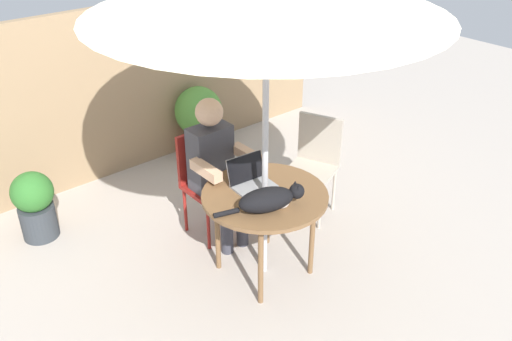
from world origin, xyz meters
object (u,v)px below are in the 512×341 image
person_seated (216,164)px  laptop (250,177)px  patio_table (265,201)px  chair_occupied (206,175)px  chair_empty (315,158)px  potted_plant_by_chair (199,117)px  cat (270,199)px  potted_plant_near_fence (35,204)px

person_seated → laptop: size_ratio=3.87×
patio_table → chair_occupied: size_ratio=1.03×
chair_occupied → chair_empty: 0.99m
chair_empty → potted_plant_by_chair: size_ratio=1.19×
chair_occupied → potted_plant_by_chair: chair_occupied is taller
laptop → potted_plant_by_chair: 1.98m
patio_table → potted_plant_by_chair: size_ratio=1.23×
cat → laptop: bearing=72.7°
patio_table → potted_plant_near_fence: patio_table is taller
person_seated → cat: size_ratio=2.02×
chair_empty → laptop: size_ratio=2.82×
laptop → potted_plant_by_chair: laptop is taller
patio_table → chair_empty: chair_empty is taller
chair_occupied → laptop: bearing=-90.1°
chair_empty → cat: 1.18m
cat → potted_plant_by_chair: (0.88, 2.14, -0.37)m
cat → potted_plant_by_chair: cat is taller
patio_table → potted_plant_near_fence: size_ratio=1.52×
patio_table → person_seated: 0.60m
chair_occupied → laptop: (-0.00, -0.58, 0.24)m
potted_plant_near_fence → laptop: bearing=-50.2°
patio_table → person_seated: bearing=90.0°
cat → person_seated: bearing=81.9°
person_seated → cat: bearing=-98.1°
chair_empty → person_seated: bearing=165.9°
chair_occupied → potted_plant_near_fence: chair_occupied is taller
cat → patio_table: bearing=58.2°
chair_empty → potted_plant_by_chair: chair_empty is taller
chair_empty → potted_plant_near_fence: 2.41m
patio_table → cat: 0.26m
patio_table → cat: (-0.11, -0.18, 0.15)m
laptop → chair_empty: bearing=12.3°
person_seated → chair_occupied: bearing=90.0°
chair_empty → potted_plant_near_fence: (-2.08, 1.21, -0.21)m
patio_table → potted_plant_near_fence: bearing=126.6°
cat → potted_plant_near_fence: 2.10m
patio_table → laptop: size_ratio=2.90×
chair_occupied → person_seated: person_seated is taller
laptop → potted_plant_near_fence: bearing=129.8°
patio_table → cat: size_ratio=1.51×
laptop → cat: 0.37m
potted_plant_near_fence → chair_occupied: bearing=-35.0°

